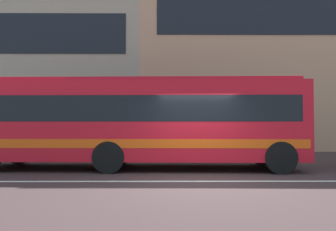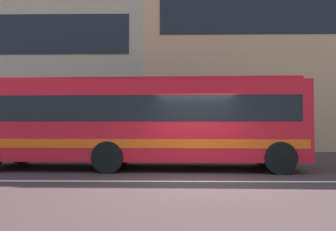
# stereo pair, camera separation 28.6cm
# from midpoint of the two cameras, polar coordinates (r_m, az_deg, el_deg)

# --- Properties ---
(ground_plane) EXTENTS (160.00, 160.00, 0.00)m
(ground_plane) POSITION_cam_midpoint_polar(r_m,az_deg,el_deg) (9.18, 4.74, -11.05)
(ground_plane) COLOR #3C2B2B
(lane_centre_line) EXTENTS (60.00, 0.16, 0.01)m
(lane_centre_line) POSITION_cam_midpoint_polar(r_m,az_deg,el_deg) (9.18, 4.74, -11.03)
(lane_centre_line) COLOR silver
(lane_centre_line) RESTS_ON ground_plane
(apartment_block_left) EXTENTS (19.50, 9.87, 11.57)m
(apartment_block_left) POSITION_cam_midpoint_polar(r_m,az_deg,el_deg) (26.85, -25.72, 7.70)
(apartment_block_left) COLOR tan
(apartment_block_left) RESTS_ON ground_plane
(apartment_block_right) EXTENTS (24.67, 9.87, 13.87)m
(apartment_block_right) POSITION_cam_midpoint_polar(r_m,az_deg,el_deg) (26.77, 23.58, 10.20)
(apartment_block_right) COLOR tan
(apartment_block_right) RESTS_ON ground_plane
(transit_bus) EXTENTS (11.36, 2.99, 3.05)m
(transit_bus) POSITION_cam_midpoint_polar(r_m,az_deg,el_deg) (11.78, -6.21, -0.75)
(transit_bus) COLOR red
(transit_bus) RESTS_ON ground_plane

